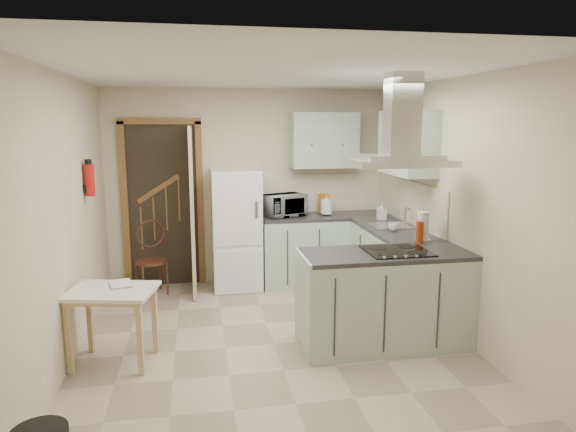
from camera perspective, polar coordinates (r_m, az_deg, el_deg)
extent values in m
plane|color=tan|center=(5.02, -1.57, -14.04)|extent=(4.20, 4.20, 0.00)
plane|color=silver|center=(4.59, -1.73, 15.68)|extent=(4.20, 4.20, 0.00)
plane|color=beige|center=(6.71, -4.34, 3.27)|extent=(3.60, 0.00, 3.60)
plane|color=beige|center=(4.73, -23.74, -0.55)|extent=(0.00, 4.20, 4.20)
plane|color=beige|center=(5.22, 18.28, 0.76)|extent=(0.00, 4.20, 4.20)
cube|color=brown|center=(6.68, -13.71, 1.25)|extent=(1.10, 0.12, 2.10)
cube|color=white|center=(6.48, -5.76, -1.49)|extent=(0.60, 0.60, 1.50)
cube|color=#9EB2A0|center=(6.66, 1.69, -3.75)|extent=(1.08, 0.60, 0.90)
cube|color=#9EB2A0|center=(6.27, 10.55, -4.84)|extent=(0.60, 1.95, 0.90)
cube|color=beige|center=(6.87, 3.68, 2.61)|extent=(1.68, 0.02, 0.50)
cube|color=#9EB2A0|center=(6.65, 4.00, 8.41)|extent=(0.85, 0.35, 0.70)
cube|color=#9EB2A0|center=(5.85, 13.12, 7.90)|extent=(0.35, 0.90, 0.70)
cube|color=#9EB2A0|center=(4.94, 10.72, -9.02)|extent=(1.55, 0.65, 0.90)
cube|color=black|center=(4.85, 12.01, -3.82)|extent=(0.58, 0.50, 0.01)
cube|color=silver|center=(4.72, 12.38, 5.82)|extent=(0.90, 0.55, 0.10)
cube|color=silver|center=(6.01, 11.28, -1.07)|extent=(0.45, 0.40, 0.01)
cylinder|color=#B2140F|center=(5.55, -21.21, 3.73)|extent=(0.10, 0.10, 0.32)
cube|color=#DDA988|center=(4.78, -18.81, -11.55)|extent=(0.81, 0.68, 0.67)
cube|color=#4A2218|center=(6.47, -14.96, -4.91)|extent=(0.47, 0.47, 0.82)
imported|color=black|center=(6.50, -0.41, 1.20)|extent=(0.59, 0.50, 0.28)
cylinder|color=silver|center=(6.60, 4.30, 1.06)|extent=(0.20, 0.20, 0.22)
cube|color=orange|center=(6.71, 4.00, 1.38)|extent=(0.12, 0.19, 0.26)
imported|color=#A8ABB5|center=(6.37, 10.37, 0.55)|extent=(0.10, 0.10, 0.21)
cylinder|color=silver|center=(5.33, 14.75, -1.05)|extent=(0.15, 0.15, 0.30)
imported|color=silver|center=(5.74, 11.65, -1.21)|extent=(0.15, 0.15, 0.09)
cylinder|color=#B7350F|center=(5.22, 14.41, -1.75)|extent=(0.09, 0.09, 0.22)
imported|color=#A23C36|center=(4.74, -19.19, -6.77)|extent=(0.23, 0.28, 0.11)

